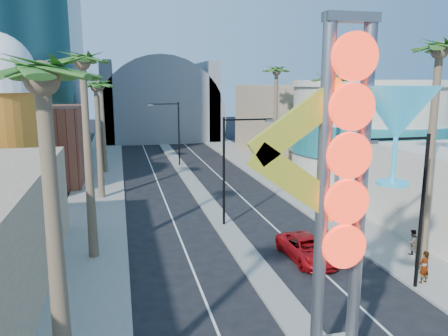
% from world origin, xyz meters
% --- Properties ---
extents(sidewalk_west, '(5.00, 100.00, 0.15)m').
position_xyz_m(sidewalk_west, '(-9.50, 35.00, 0.07)').
color(sidewalk_west, gray).
rests_on(sidewalk_west, ground).
extents(sidewalk_east, '(5.00, 100.00, 0.15)m').
position_xyz_m(sidewalk_east, '(9.50, 35.00, 0.07)').
color(sidewalk_east, gray).
rests_on(sidewalk_east, ground).
extents(median, '(1.60, 84.00, 0.15)m').
position_xyz_m(median, '(0.00, 38.00, 0.07)').
color(median, gray).
rests_on(median, ground).
extents(brick_filler_west, '(10.00, 10.00, 8.00)m').
position_xyz_m(brick_filler_west, '(-16.00, 38.00, 4.00)').
color(brick_filler_west, brown).
rests_on(brick_filler_west, ground).
extents(filler_east, '(10.00, 20.00, 10.00)m').
position_xyz_m(filler_east, '(16.00, 48.00, 5.00)').
color(filler_east, '#9A8063').
rests_on(filler_east, ground).
extents(turquoise_building, '(16.60, 16.60, 10.60)m').
position_xyz_m(turquoise_building, '(18.00, 30.00, 5.25)').
color(turquoise_building, beige).
rests_on(turquoise_building, ground).
extents(canopy, '(22.00, 16.00, 22.00)m').
position_xyz_m(canopy, '(0.00, 72.00, 4.31)').
color(canopy, slate).
rests_on(canopy, ground).
extents(neon_sign, '(6.53, 2.60, 12.55)m').
position_xyz_m(neon_sign, '(0.82, 2.96, 7.31)').
color(neon_sign, gray).
rests_on(neon_sign, ground).
extents(streetlight_0, '(3.79, 0.25, 8.00)m').
position_xyz_m(streetlight_0, '(0.55, 20.00, 4.88)').
color(streetlight_0, black).
rests_on(streetlight_0, ground).
extents(streetlight_1, '(3.79, 0.25, 8.00)m').
position_xyz_m(streetlight_1, '(-0.55, 44.00, 4.88)').
color(streetlight_1, black).
rests_on(streetlight_1, ground).
extents(streetlight_2, '(3.45, 0.25, 8.00)m').
position_xyz_m(streetlight_2, '(6.72, 8.00, 4.83)').
color(streetlight_2, black).
rests_on(streetlight_2, ground).
extents(palm_0, '(2.40, 2.40, 11.70)m').
position_xyz_m(palm_0, '(-9.00, 2.00, 9.93)').
color(palm_0, brown).
rests_on(palm_0, ground).
extents(palm_1, '(2.40, 2.40, 12.70)m').
position_xyz_m(palm_1, '(-9.00, 16.00, 10.82)').
color(palm_1, brown).
rests_on(palm_1, ground).
extents(palm_2, '(2.40, 2.40, 11.20)m').
position_xyz_m(palm_2, '(-9.00, 30.00, 9.48)').
color(palm_2, brown).
rests_on(palm_2, ground).
extents(palm_3, '(2.40, 2.40, 11.20)m').
position_xyz_m(palm_3, '(-9.00, 42.00, 9.48)').
color(palm_3, brown).
rests_on(palm_3, ground).
extents(palm_5, '(2.40, 2.40, 13.20)m').
position_xyz_m(palm_5, '(9.00, 10.00, 11.27)').
color(palm_5, brown).
rests_on(palm_5, ground).
extents(palm_6, '(2.40, 2.40, 11.70)m').
position_xyz_m(palm_6, '(9.00, 22.00, 9.93)').
color(palm_6, brown).
rests_on(palm_6, ground).
extents(palm_7, '(2.40, 2.40, 12.70)m').
position_xyz_m(palm_7, '(9.00, 34.00, 10.82)').
color(palm_7, brown).
rests_on(palm_7, ground).
extents(red_pickup, '(2.52, 5.10, 1.39)m').
position_xyz_m(red_pickup, '(3.37, 12.76, 0.70)').
color(red_pickup, '#AF0D12').
rests_on(red_pickup, ground).
extents(pedestrian_a, '(0.69, 0.52, 1.73)m').
position_xyz_m(pedestrian_a, '(7.86, 8.27, 1.02)').
color(pedestrian_a, gray).
rests_on(pedestrian_a, sidewalk_east).
extents(pedestrian_b, '(0.80, 0.65, 1.54)m').
position_xyz_m(pedestrian_b, '(9.75, 11.77, 0.92)').
color(pedestrian_b, gray).
rests_on(pedestrian_b, sidewalk_east).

